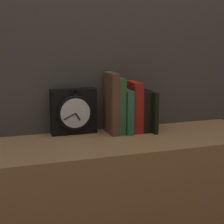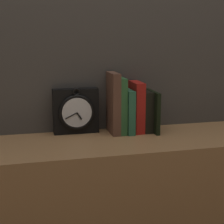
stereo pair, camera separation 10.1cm
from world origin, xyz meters
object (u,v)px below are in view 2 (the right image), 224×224
Objects in this scene: clock at (76,111)px; book_slot1_green at (120,105)px; book_slot2_green at (128,111)px; book_slot4_black at (145,111)px; book_slot3_red at (136,107)px; book_slot5_black at (152,111)px; book_slot0_brown at (113,103)px.

book_slot1_green is at bearing -10.32° from clock.
book_slot4_black is (0.08, 0.01, -0.01)m from book_slot2_green.
book_slot4_black is (0.29, -0.03, -0.01)m from clock.
book_slot3_red is 1.24× the size of book_slot4_black.
book_slot3_red reaches higher than book_slot4_black.
book_slot3_red is at bearing 167.25° from book_slot5_black.
book_slot2_green is (0.03, -0.00, -0.03)m from book_slot1_green.
book_slot2_green is at bearing -9.94° from clock.
book_slot4_black is 0.03m from book_slot5_black.
book_slot0_brown reaches higher than clock.
book_slot0_brown is at bearing -178.25° from book_slot1_green.
book_slot5_black is at bearing -12.75° from book_slot3_red.
book_slot3_red is 0.07m from book_slot5_black.
book_slot0_brown is at bearing 176.97° from book_slot2_green.
clock is 0.22m from book_slot2_green.
book_slot1_green is 1.10× the size of book_slot3_red.
clock is at bearing 172.78° from book_slot3_red.
book_slot0_brown is 1.46× the size of book_slot5_black.
clock is 1.12× the size of book_slot5_black.
book_slot0_brown is 1.48× the size of book_slot4_black.
book_slot3_red is at bearing 1.15° from book_slot0_brown.
book_slot0_brown reaches higher than book_slot3_red.
book_slot1_green is (0.03, 0.00, -0.01)m from book_slot0_brown.
book_slot0_brown is 1.39× the size of book_slot2_green.
clock is 0.29m from book_slot4_black.
book_slot2_green is 0.08m from book_slot4_black.
book_slot2_green is at bearing -172.45° from book_slot3_red.
clock is at bearing 170.06° from book_slot2_green.
book_slot1_green is at bearing -179.10° from book_slot3_red.
book_slot0_brown is 0.10m from book_slot3_red.
clock is 0.32m from book_slot5_black.
clock is 0.84× the size of book_slot1_green.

